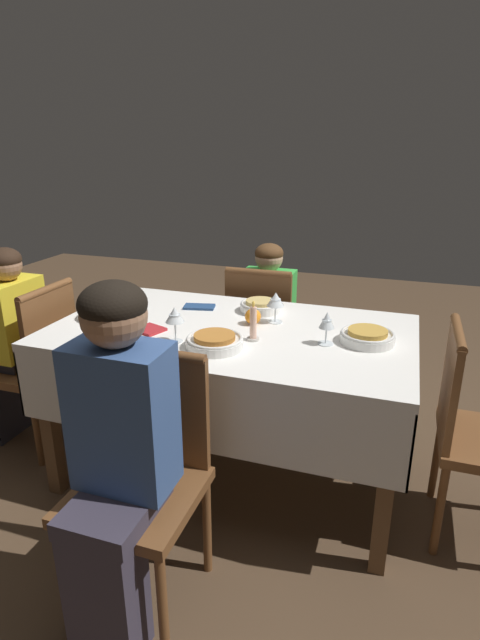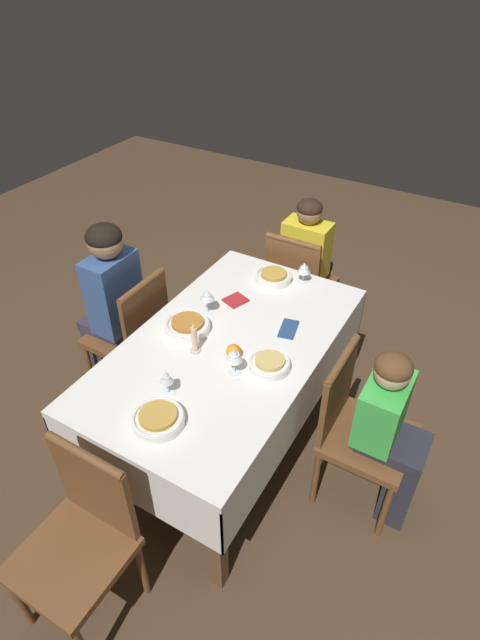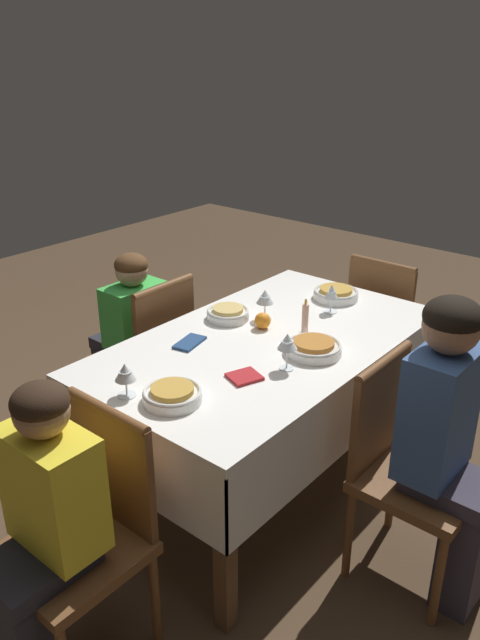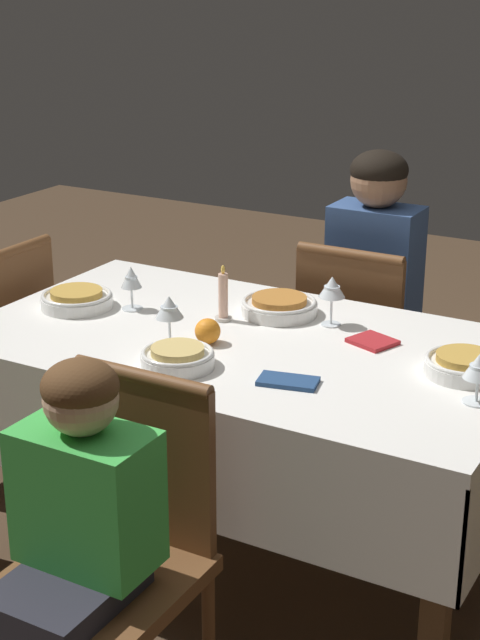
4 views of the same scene
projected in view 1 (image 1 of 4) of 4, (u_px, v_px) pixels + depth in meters
ground_plane at (232, 471)px, 2.43m from camera, size 8.00×8.00×0.00m
dining_table at (231, 349)px, 2.21m from camera, size 1.56×0.90×0.75m
chair_south at (144, 468)px, 1.67m from camera, size 0.40×0.41×0.87m
chair_north at (263, 330)px, 2.90m from camera, size 0.40×0.41×0.87m
chair_west at (35, 359)px, 2.51m from camera, size 0.41×0.40×0.87m
chair_east at (477, 426)px, 1.91m from camera, size 0.41×0.40×0.87m
person_adult_denim at (116, 448)px, 1.48m from camera, size 0.30×0.34×1.16m
person_child_green at (271, 313)px, 3.03m from camera, size 0.30×0.33×0.97m
person_child_yellow at (7, 339)px, 2.53m from camera, size 0.33×0.30×1.04m
bowl_south at (215, 341)px, 1.96m from camera, size 0.23×0.23×0.06m
wine_glass_south at (175, 316)px, 1.99m from camera, size 0.08×0.08×0.15m
bowl_north at (260, 306)px, 2.39m from camera, size 0.19×0.19×0.06m
wine_glass_north at (276, 300)px, 2.22m from camera, size 0.08×0.08×0.14m
bowl_west at (103, 312)px, 2.30m from camera, size 0.21×0.21×0.06m
wine_glass_west at (106, 289)px, 2.44m from camera, size 0.08×0.08×0.13m
bowl_east at (367, 336)px, 2.01m from camera, size 0.22×0.22×0.06m
wine_glass_east at (327, 322)px, 1.98m from camera, size 0.06×0.06×0.14m
candle_centerpiece at (253, 325)px, 2.03m from camera, size 0.05×0.05×0.17m
orange_fruit at (253, 316)px, 2.22m from camera, size 0.07×0.07×0.07m
napkin_red_folded at (150, 330)px, 2.15m from camera, size 0.14×0.14×0.01m
napkin_spare_side at (199, 307)px, 2.44m from camera, size 0.16×0.11×0.01m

